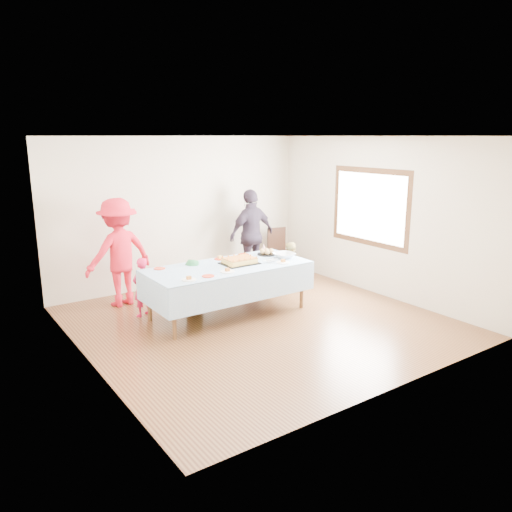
# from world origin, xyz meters

# --- Properties ---
(ground) EXTENTS (5.00, 5.00, 0.00)m
(ground) POSITION_xyz_m (0.00, 0.00, 0.00)
(ground) COLOR #492615
(ground) RESTS_ON ground
(room_walls) EXTENTS (5.04, 5.04, 2.72)m
(room_walls) POSITION_xyz_m (0.05, 0.00, 1.77)
(room_walls) COLOR beige
(room_walls) RESTS_ON ground
(party_table) EXTENTS (2.50, 1.10, 0.78)m
(party_table) POSITION_xyz_m (-0.21, 0.54, 0.72)
(party_table) COLOR brown
(party_table) RESTS_ON ground
(birthday_cake) EXTENTS (0.54, 0.42, 0.10)m
(birthday_cake) POSITION_xyz_m (-0.00, 0.54, 0.83)
(birthday_cake) COLOR black
(birthday_cake) RESTS_ON party_table
(rolls_tray) EXTENTS (0.32, 0.32, 0.10)m
(rolls_tray) POSITION_xyz_m (0.70, 0.79, 0.82)
(rolls_tray) COLOR black
(rolls_tray) RESTS_ON party_table
(punch_bowl) EXTENTS (0.34, 0.34, 0.08)m
(punch_bowl) POSITION_xyz_m (0.80, 0.44, 0.82)
(punch_bowl) COLOR silver
(punch_bowl) RESTS_ON party_table
(party_hat) EXTENTS (0.09, 0.09, 0.15)m
(party_hat) POSITION_xyz_m (0.75, 0.94, 0.86)
(party_hat) COLOR white
(party_hat) RESTS_ON party_table
(fork_pile) EXTENTS (0.24, 0.18, 0.07)m
(fork_pile) POSITION_xyz_m (0.42, 0.30, 0.81)
(fork_pile) COLOR white
(fork_pile) RESTS_ON party_table
(plate_red_far_a) EXTENTS (0.17, 0.17, 0.01)m
(plate_red_far_a) POSITION_xyz_m (-1.14, 0.96, 0.79)
(plate_red_far_a) COLOR red
(plate_red_far_a) RESTS_ON party_table
(plate_red_far_b) EXTENTS (0.18, 0.18, 0.01)m
(plate_red_far_b) POSITION_xyz_m (-0.59, 0.95, 0.79)
(plate_red_far_b) COLOR red
(plate_red_far_b) RESTS_ON party_table
(plate_red_far_c) EXTENTS (0.19, 0.19, 0.01)m
(plate_red_far_c) POSITION_xyz_m (-0.10, 0.95, 0.79)
(plate_red_far_c) COLOR red
(plate_red_far_c) RESTS_ON party_table
(plate_red_far_d) EXTENTS (0.18, 0.18, 0.01)m
(plate_red_far_d) POSITION_xyz_m (0.37, 0.99, 0.79)
(plate_red_far_d) COLOR red
(plate_red_far_d) RESTS_ON party_table
(plate_red_near) EXTENTS (0.17, 0.17, 0.01)m
(plate_red_near) POSITION_xyz_m (-0.75, 0.19, 0.79)
(plate_red_near) COLOR red
(plate_red_near) RESTS_ON party_table
(plate_white_left) EXTENTS (0.20, 0.20, 0.01)m
(plate_white_left) POSITION_xyz_m (-1.06, 0.18, 0.79)
(plate_white_left) COLOR white
(plate_white_left) RESTS_ON party_table
(plate_white_mid) EXTENTS (0.21, 0.21, 0.01)m
(plate_white_mid) POSITION_xyz_m (-0.40, 0.24, 0.79)
(plate_white_mid) COLOR white
(plate_white_mid) RESTS_ON party_table
(plate_white_right) EXTENTS (0.22, 0.22, 0.01)m
(plate_white_right) POSITION_xyz_m (0.59, 0.20, 0.79)
(plate_white_right) COLOR white
(plate_white_right) RESTS_ON party_table
(dining_chair) EXTENTS (0.47, 0.47, 0.90)m
(dining_chair) POSITION_xyz_m (1.91, 2.05, 0.50)
(dining_chair) COLOR black
(dining_chair) RESTS_ON ground
(toddler_left) EXTENTS (0.39, 0.33, 0.92)m
(toddler_left) POSITION_xyz_m (-1.32, 1.24, 0.46)
(toddler_left) COLOR #E01C4D
(toddler_left) RESTS_ON ground
(toddler_mid) EXTENTS (0.49, 0.40, 0.86)m
(toddler_mid) POSITION_xyz_m (-0.63, 0.90, 0.43)
(toddler_mid) COLOR #297B42
(toddler_mid) RESTS_ON ground
(toddler_right) EXTENTS (0.48, 0.39, 0.90)m
(toddler_right) POSITION_xyz_m (1.27, 0.90, 0.45)
(toddler_right) COLOR tan
(toddler_right) RESTS_ON ground
(adult_left) EXTENTS (1.22, 0.82, 1.75)m
(adult_left) POSITION_xyz_m (-1.40, 1.94, 0.88)
(adult_left) COLOR red
(adult_left) RESTS_ON ground
(adult_right) EXTENTS (1.05, 0.52, 1.73)m
(adult_right) POSITION_xyz_m (1.23, 2.00, 0.87)
(adult_right) COLOR #362C3C
(adult_right) RESTS_ON ground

